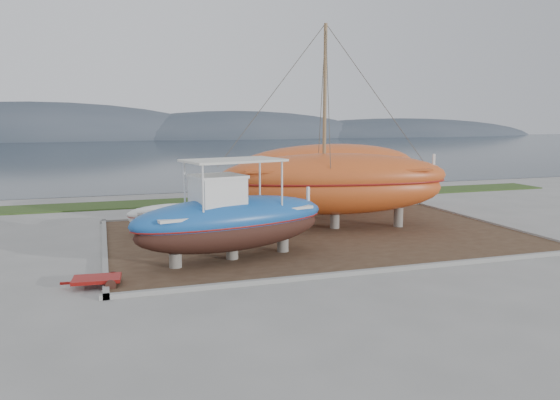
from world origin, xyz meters
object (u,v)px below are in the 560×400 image
object	(u,v)px
white_dinghy	(176,219)
red_trailer	(97,282)
blue_caique	(232,210)
orange_bare_hull	(330,179)
orange_sailboat	(336,129)

from	to	relation	value
white_dinghy	red_trailer	bearing A→B (deg)	-114.56
blue_caique	white_dinghy	world-z (taller)	blue_caique
white_dinghy	orange_bare_hull	bearing A→B (deg)	21.47
orange_sailboat	red_trailer	world-z (taller)	orange_sailboat
orange_sailboat	blue_caique	bearing A→B (deg)	-134.73
orange_sailboat	orange_bare_hull	world-z (taller)	orange_sailboat
white_dinghy	orange_bare_hull	world-z (taller)	orange_bare_hull
white_dinghy	orange_sailboat	bearing A→B (deg)	-8.33
orange_sailboat	orange_bare_hull	xyz separation A→B (m)	(1.66, 4.51, -2.85)
orange_bare_hull	red_trailer	distance (m)	16.16
orange_sailboat	red_trailer	xyz separation A→B (m)	(-10.63, -5.84, -4.57)
red_trailer	orange_sailboat	bearing A→B (deg)	33.90
orange_bare_hull	blue_caique	bearing A→B (deg)	-139.25
blue_caique	white_dinghy	size ratio (longest dim) A/B	1.76
blue_caique	red_trailer	xyz separation A→B (m)	(-4.74, -1.80, -1.75)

